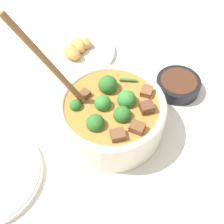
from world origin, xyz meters
name	(u,v)px	position (x,y,z in m)	size (l,w,h in m)	color
ground_plane	(112,127)	(0.00, 0.00, 0.00)	(4.00, 4.00, 0.00)	silver
stew_bowl	(112,113)	(0.00, 0.00, 0.05)	(0.28, 0.22, 0.28)	beige
condiment_bowl	(178,84)	(-0.18, -0.08, 0.02)	(0.11, 0.11, 0.03)	black
food_plate	(80,50)	(0.04, -0.26, 0.01)	(0.18, 0.18, 0.04)	silver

